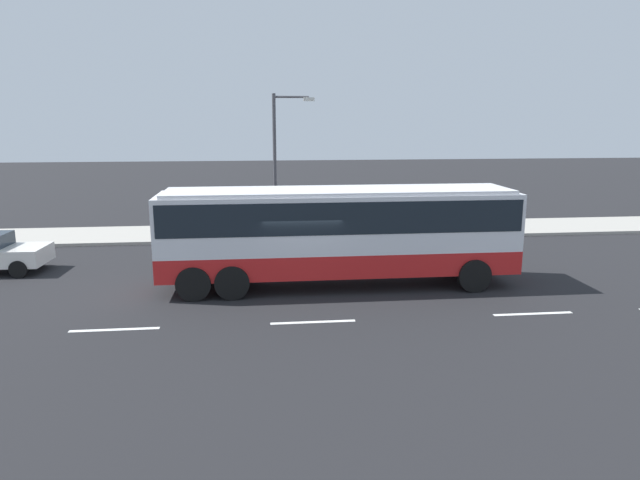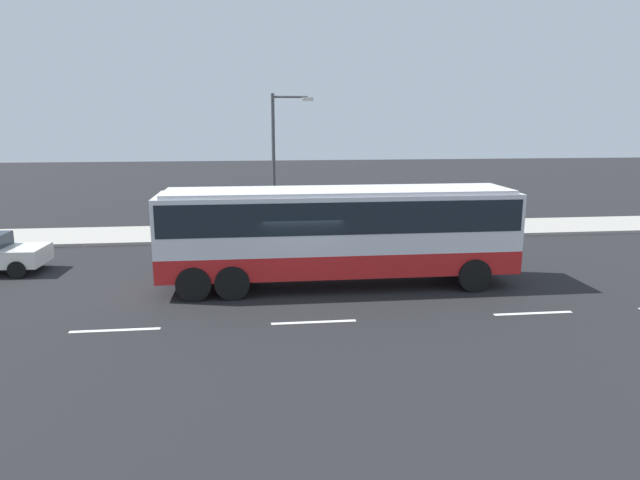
% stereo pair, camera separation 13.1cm
% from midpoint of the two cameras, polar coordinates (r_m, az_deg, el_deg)
% --- Properties ---
extents(ground_plane, '(120.00, 120.00, 0.00)m').
position_cam_midpoint_polar(ground_plane, '(19.19, -1.78, -4.87)').
color(ground_plane, black).
extents(sidewalk_curb, '(80.00, 4.00, 0.15)m').
position_cam_midpoint_polar(sidewalk_curb, '(28.27, -3.26, 0.82)').
color(sidewalk_curb, '#A8A399').
rests_on(sidewalk_curb, ground_plane).
extents(lane_centreline, '(31.61, 0.16, 0.01)m').
position_cam_midpoint_polar(lane_centreline, '(16.09, -11.61, -8.52)').
color(lane_centreline, white).
rests_on(lane_centreline, ground_plane).
extents(coach_bus, '(11.93, 2.69, 3.33)m').
position_cam_midpoint_polar(coach_bus, '(19.02, 2.10, 1.39)').
color(coach_bus, red).
rests_on(coach_bus, ground_plane).
extents(pedestrian_near_curb, '(0.32, 0.32, 1.68)m').
position_cam_midpoint_polar(pedestrian_near_curb, '(29.53, 13.56, 3.05)').
color(pedestrian_near_curb, black).
rests_on(pedestrian_near_curb, sidewalk_curb).
extents(street_lamp, '(1.90, 0.24, 6.56)m').
position_cam_midpoint_polar(street_lamp, '(26.10, -3.98, 8.48)').
color(street_lamp, '#47474C').
rests_on(street_lamp, sidewalk_curb).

